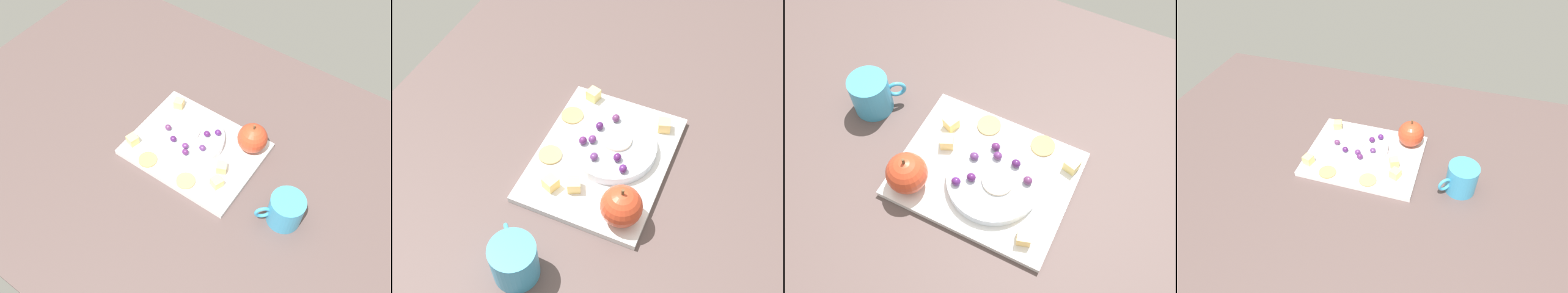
% 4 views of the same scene
% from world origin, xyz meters
% --- Properties ---
extents(table, '(1.41, 0.96, 0.03)m').
position_xyz_m(table, '(0.00, 0.00, 0.02)').
color(table, '#4F3E3C').
rests_on(table, ground).
extents(platter, '(0.32, 0.25, 0.01)m').
position_xyz_m(platter, '(-0.01, -0.03, 0.04)').
color(platter, silver).
rests_on(platter, table).
extents(serving_dish, '(0.17, 0.17, 0.02)m').
position_xyz_m(serving_dish, '(0.01, -0.04, 0.06)').
color(serving_dish, silver).
rests_on(serving_dish, platter).
extents(apple_whole, '(0.08, 0.08, 0.08)m').
position_xyz_m(apple_whole, '(-0.13, -0.11, 0.09)').
color(apple_whole, '#BD3C21').
rests_on(apple_whole, platter).
extents(apple_stem, '(0.01, 0.01, 0.01)m').
position_xyz_m(apple_stem, '(-0.13, -0.11, 0.13)').
color(apple_stem, brown).
rests_on(apple_stem, apple_whole).
extents(cheese_cube_0, '(0.03, 0.03, 0.02)m').
position_xyz_m(cheese_cube_0, '(0.13, 0.05, 0.06)').
color(cheese_cube_0, '#E3C96F').
rests_on(cheese_cube_0, platter).
extents(cheese_cube_1, '(0.03, 0.03, 0.02)m').
position_xyz_m(cheese_cube_1, '(-0.12, 0.03, 0.06)').
color(cheese_cube_1, '#F2CC71').
rests_on(cheese_cube_1, platter).
extents(cheese_cube_2, '(0.03, 0.03, 0.02)m').
position_xyz_m(cheese_cube_2, '(0.10, -0.11, 0.06)').
color(cheese_cube_2, '#F4C36D').
rests_on(cheese_cube_2, platter).
extents(cheese_cube_3, '(0.03, 0.03, 0.02)m').
position_xyz_m(cheese_cube_3, '(-0.10, -0.01, 0.06)').
color(cheese_cube_3, '#F1CD74').
rests_on(cheese_cube_3, platter).
extents(cracker_0, '(0.05, 0.05, 0.00)m').
position_xyz_m(cracker_0, '(-0.05, 0.07, 0.05)').
color(cracker_0, tan).
rests_on(cracker_0, platter).
extents(cracker_1, '(0.05, 0.05, 0.00)m').
position_xyz_m(cracker_1, '(0.06, 0.07, 0.05)').
color(cracker_1, tan).
rests_on(cracker_1, platter).
extents(grape_0, '(0.02, 0.02, 0.01)m').
position_xyz_m(grape_0, '(-0.04, -0.02, 0.08)').
color(grape_0, '#512A61').
rests_on(grape_0, serving_dish).
extents(grape_1, '(0.02, 0.02, 0.02)m').
position_xyz_m(grape_1, '(0.07, -0.02, 0.08)').
color(grape_1, '#592B56').
rests_on(grape_1, serving_dish).
extents(grape_2, '(0.02, 0.02, 0.01)m').
position_xyz_m(grape_2, '(0.00, -0.00, 0.08)').
color(grape_2, '#572863').
rests_on(grape_2, serving_dish).
extents(grape_3, '(0.02, 0.02, 0.02)m').
position_xyz_m(grape_3, '(-0.04, -0.08, 0.08)').
color(grape_3, '#4A1D60').
rests_on(grape_3, serving_dish).
extents(grape_4, '(0.02, 0.02, 0.02)m').
position_xyz_m(grape_4, '(-0.02, -0.06, 0.08)').
color(grape_4, '#481A54').
rests_on(grape_4, serving_dish).
extents(grape_5, '(0.02, 0.02, 0.02)m').
position_xyz_m(grape_5, '(0.04, -0.00, 0.08)').
color(grape_5, '#431A52').
rests_on(grape_5, serving_dish).
extents(grape_6, '(0.02, 0.02, 0.02)m').
position_xyz_m(grape_6, '(-0.01, 0.02, 0.08)').
color(grape_6, '#522057').
rests_on(grape_6, serving_dish).
extents(apple_slice_0, '(0.06, 0.06, 0.01)m').
position_xyz_m(apple_slice_0, '(0.02, -0.04, 0.07)').
color(apple_slice_0, beige).
rests_on(apple_slice_0, serving_dish).
extents(cup, '(0.10, 0.09, 0.08)m').
position_xyz_m(cup, '(-0.29, 0.02, 0.07)').
color(cup, '#3996C5').
rests_on(cup, table).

